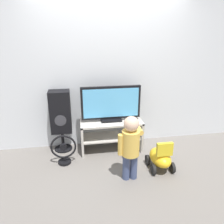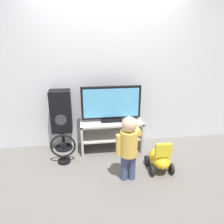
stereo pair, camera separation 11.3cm
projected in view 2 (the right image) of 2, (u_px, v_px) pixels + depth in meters
The scene contains 10 objects.
ground_plane at pixel (113, 155), 3.59m from camera, with size 16.00×16.00×0.00m, color slate.
wall_back at pixel (109, 71), 3.62m from camera, with size 10.00×0.06×2.60m.
tv_stand at pixel (111, 131), 3.68m from camera, with size 1.02×0.44×0.52m.
television at pixel (111, 104), 3.53m from camera, with size 0.97×0.20×0.58m.
game_console at pixel (131, 121), 3.58m from camera, with size 0.05×0.17×0.04m.
remote_primary at pixel (97, 125), 3.45m from camera, with size 0.06×0.13×0.03m.
child at pixel (129, 143), 2.85m from camera, with size 0.35×0.51×0.92m.
speaker_tower at pixel (61, 113), 3.59m from camera, with size 0.33×0.30×1.04m.
floor_fan at pixel (63, 150), 3.34m from camera, with size 0.39×0.20×0.48m.
ride_on_toy at pixel (160, 158), 3.17m from camera, with size 0.33×0.46×0.49m.
Camera 2 is at (-0.42, -3.09, 1.92)m, focal length 35.00 mm.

